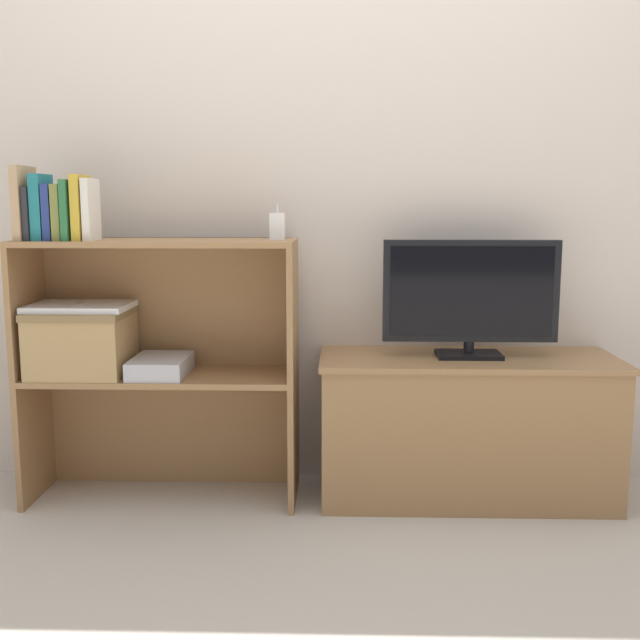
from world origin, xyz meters
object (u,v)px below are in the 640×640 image
object	(u,v)px
tv_stand	(466,427)
book_ivory	(91,210)
tv	(470,295)
book_olive	(62,212)
book_teal	(42,207)
laptop	(80,307)
book_charcoal	(33,214)
book_navy	(53,212)
book_forest	(71,210)
book_tan	(24,203)
book_mustard	(81,208)
storage_basket_left	(82,339)
magazine_stack	(161,366)
baby_monitor	(277,226)

from	to	relation	value
tv_stand	book_ivory	size ratio (longest dim) A/B	5.09
tv	book_olive	bearing A→B (deg)	-176.52
book_teal	laptop	bearing A→B (deg)	22.91
book_charcoal	book_navy	distance (m)	0.07
tv_stand	tv	xyz separation A→B (m)	(0.00, -0.00, 0.47)
book_charcoal	book_teal	size ratio (longest dim) A/B	0.81
book_forest	book_olive	bearing A→B (deg)	180.00
book_tan	book_olive	world-z (taller)	book_tan
book_navy	book_mustard	size ratio (longest dim) A/B	0.86
book_olive	book_mustard	size ratio (longest dim) A/B	0.86
tv_stand	laptop	size ratio (longest dim) A/B	3.07
book_charcoal	book_olive	xyz separation A→B (m)	(0.10, 0.00, 0.00)
tv	laptop	size ratio (longest dim) A/B	1.78
book_olive	book_forest	size ratio (longest dim) A/B	0.93
book_navy	tv	bearing A→B (deg)	3.40
book_olive	storage_basket_left	size ratio (longest dim) A/B	0.56
storage_basket_left	magazine_stack	distance (m)	0.29
book_tan	storage_basket_left	bearing A→B (deg)	14.90
book_forest	book_charcoal	bearing A→B (deg)	180.00
tv	book_teal	world-z (taller)	book_teal
storage_basket_left	magazine_stack	world-z (taller)	storage_basket_left
book_navy	magazine_stack	bearing A→B (deg)	5.91
tv_stand	book_forest	distance (m)	1.53
book_tan	baby_monitor	size ratio (longest dim) A/B	2.04
book_teal	book_mustard	xyz separation A→B (m)	(0.13, 0.00, -0.00)
book_teal	book_forest	world-z (taller)	book_teal
book_tan	book_forest	xyz separation A→B (m)	(0.15, 0.00, -0.02)
laptop	book_charcoal	bearing A→B (deg)	-162.09
baby_monitor	storage_basket_left	world-z (taller)	baby_monitor
tv	book_tan	distance (m)	1.52
book_ivory	magazine_stack	world-z (taller)	book_ivory
book_tan	book_mustard	distance (m)	0.19
book_ivory	baby_monitor	world-z (taller)	book_ivory
magazine_stack	tv	bearing A→B (deg)	2.61
book_charcoal	magazine_stack	distance (m)	0.66
tv_stand	book_forest	xyz separation A→B (m)	(-1.33, -0.08, 0.76)
book_ivory	laptop	bearing A→B (deg)	148.28
book_mustard	magazine_stack	size ratio (longest dim) A/B	0.83
book_charcoal	book_olive	size ratio (longest dim) A/B	0.95
book_mustard	book_forest	bearing A→B (deg)	180.00
book_teal	baby_monitor	size ratio (longest dim) A/B	1.81
book_tan	book_forest	size ratio (longest dim) A/B	1.23
book_charcoal	book_navy	size ratio (longest dim) A/B	0.95
book_teal	storage_basket_left	distance (m)	0.46
laptop	tv_stand	bearing A→B (deg)	1.87
book_charcoal	book_teal	distance (m)	0.04
book_olive	laptop	bearing A→B (deg)	52.72
book_teal	storage_basket_left	bearing A→B (deg)	22.91
book_mustard	tv	bearing A→B (deg)	3.66
book_olive	book_charcoal	bearing A→B (deg)	180.00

